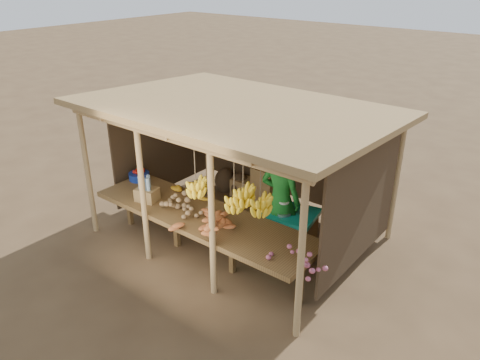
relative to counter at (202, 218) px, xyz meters
The scene contains 13 objects.
ground 1.20m from the counter, 90.00° to the left, with size 60.00×60.00×0.00m, color brown.
stall_structure 1.54m from the counter, 84.46° to the left, with size 4.70×3.50×2.43m.
counter is the anchor object (origin of this frame).
potato_heap 0.40m from the counter, behind, with size 0.85×0.51×0.36m, color olive, non-canonical shape.
sweet_potato_heap 0.64m from the counter, 27.45° to the right, with size 1.11×0.67×0.36m, color #BA632F, non-canonical shape.
onion_heap 1.88m from the counter, ahead, with size 0.74×0.44×0.35m, color #C35F78, non-canonical shape.
banana_pile 0.77m from the counter, 146.58° to the left, with size 0.64×0.38×0.35m, color yellow, non-canonical shape.
tomato_basin 1.81m from the counter, behind, with size 0.37×0.37×0.19m.
bottle_box 1.08m from the counter, 169.52° to the right, with size 0.40×0.35×0.43m.
vendor 1.26m from the counter, 48.21° to the left, with size 0.69×0.45×1.88m, color #176A20.
tarp_crate 1.44m from the counter, 45.04° to the left, with size 0.94×0.85×0.99m.
carton_stack 2.24m from the counter, 102.68° to the left, with size 1.01×0.40×0.75m.
burlap_sacks 2.49m from the counter, 118.13° to the left, with size 0.82×0.43×0.58m.
Camera 1 is at (4.39, -5.57, 4.34)m, focal length 35.00 mm.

